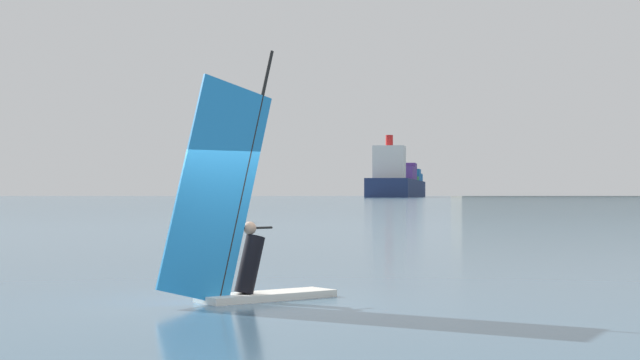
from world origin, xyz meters
name	(u,v)px	position (x,y,z in m)	size (l,w,h in m)	color
ground_plane	(239,303)	(0.00, 0.00, 0.00)	(4000.00, 4000.00, 0.00)	#476B84
windsurfer	(242,243)	(0.02, 0.32, 0.97)	(2.84, 2.38, 4.28)	white
cargo_ship	(399,183)	(36.29, 588.34, 8.50)	(46.23, 172.19, 34.09)	navy
channel_buoy	(221,208)	(-6.11, 47.47, 0.92)	(0.91, 0.91, 2.07)	#19994C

